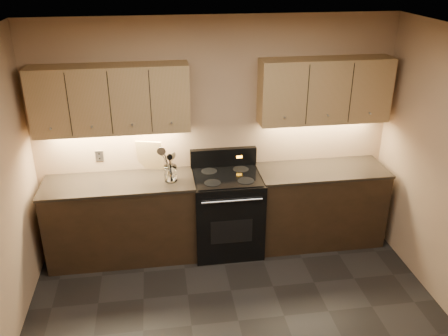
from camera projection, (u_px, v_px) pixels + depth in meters
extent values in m
plane|color=silver|center=(256.00, 51.00, 2.99)|extent=(4.00, 4.00, 0.00)
cube|color=tan|center=(216.00, 135.00, 5.33)|extent=(4.00, 0.04, 2.60)
cube|color=black|center=(122.00, 221.00, 5.27)|extent=(1.60, 0.60, 0.90)
cube|color=#322920|center=(118.00, 183.00, 5.08)|extent=(1.62, 0.62, 0.03)
cube|color=black|center=(319.00, 206.00, 5.57)|extent=(1.44, 0.60, 0.90)
cube|color=#322920|center=(322.00, 170.00, 5.38)|extent=(1.46, 0.62, 0.03)
cube|color=black|center=(227.00, 213.00, 5.40)|extent=(0.76, 0.65, 0.92)
cube|color=black|center=(227.00, 176.00, 5.21)|extent=(0.70, 0.60, 0.01)
cube|color=black|center=(223.00, 157.00, 5.42)|extent=(0.76, 0.07, 0.22)
cube|color=orange|center=(239.00, 157.00, 5.41)|extent=(0.06, 0.00, 0.03)
cylinder|color=silver|center=(232.00, 201.00, 4.95)|extent=(0.65, 0.02, 0.02)
cube|color=black|center=(232.00, 232.00, 5.12)|extent=(0.46, 0.00, 0.28)
cylinder|color=black|center=(213.00, 183.00, 5.04)|extent=(0.18, 0.18, 0.00)
cylinder|color=black|center=(246.00, 181.00, 5.09)|extent=(0.18, 0.18, 0.00)
cylinder|color=black|center=(209.00, 171.00, 5.31)|extent=(0.18, 0.18, 0.00)
cylinder|color=black|center=(241.00, 169.00, 5.36)|extent=(0.18, 0.18, 0.00)
cube|color=#A17B50|center=(111.00, 99.00, 4.84)|extent=(1.60, 0.30, 0.70)
cube|color=#A17B50|center=(325.00, 91.00, 5.15)|extent=(1.44, 0.30, 0.70)
cube|color=#B2B5BA|center=(99.00, 156.00, 5.23)|extent=(0.08, 0.01, 0.12)
cylinder|color=white|center=(171.00, 173.00, 5.07)|extent=(0.16, 0.16, 0.17)
cylinder|color=white|center=(171.00, 180.00, 5.10)|extent=(0.13, 0.13, 0.02)
cube|color=tan|center=(150.00, 155.00, 5.27)|extent=(0.30, 0.17, 0.36)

